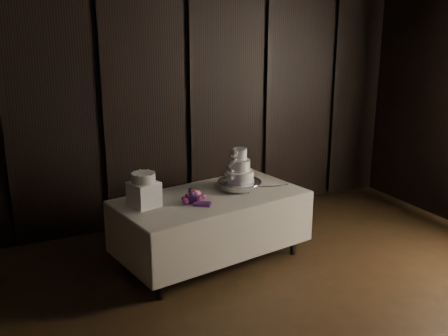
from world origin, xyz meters
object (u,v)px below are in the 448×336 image
(bouquet, at_px, (193,197))
(display_table, at_px, (211,226))
(cake_stand, at_px, (240,185))
(small_cake, at_px, (143,178))
(box_pedestal, at_px, (144,194))
(wedding_cake, at_px, (238,169))

(bouquet, bearing_deg, display_table, 23.15)
(display_table, distance_m, cake_stand, 0.55)
(display_table, xyz_separation_m, small_cake, (-0.73, 0.00, 0.64))
(cake_stand, height_order, bouquet, bouquet)
(display_table, height_order, box_pedestal, box_pedestal)
(wedding_cake, bearing_deg, bouquet, 178.73)
(bouquet, xyz_separation_m, box_pedestal, (-0.48, 0.11, 0.07))
(display_table, bearing_deg, box_pedestal, 169.46)
(display_table, bearing_deg, bouquet, -167.08)
(small_cake, bearing_deg, display_table, -0.31)
(display_table, distance_m, box_pedestal, 0.86)
(wedding_cake, bearing_deg, cake_stand, 12.41)
(wedding_cake, bearing_deg, box_pedestal, 165.97)
(cake_stand, xyz_separation_m, wedding_cake, (-0.03, -0.02, 0.19))
(display_table, height_order, bouquet, bouquet)
(bouquet, height_order, small_cake, small_cake)
(box_pedestal, xyz_separation_m, small_cake, (0.00, 0.00, 0.17))
(display_table, bearing_deg, cake_stand, 1.97)
(cake_stand, bearing_deg, display_table, -167.80)
(display_table, height_order, wedding_cake, wedding_cake)
(cake_stand, xyz_separation_m, small_cake, (-1.10, -0.08, 0.25))
(display_table, relative_size, cake_stand, 4.43)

